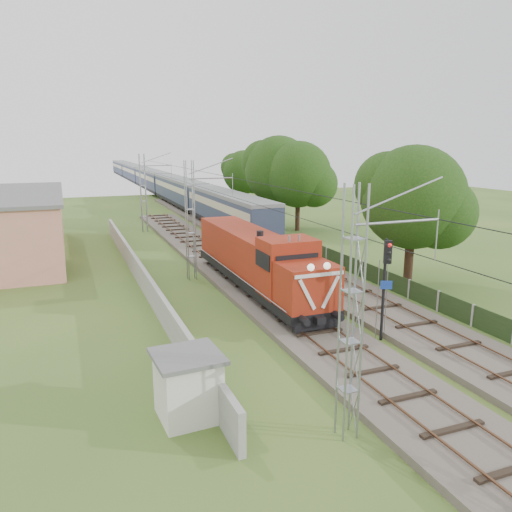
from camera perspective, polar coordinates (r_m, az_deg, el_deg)
name	(u,v)px	position (r m, az deg, el deg)	size (l,w,h in m)	color
ground	(313,335)	(24.71, 6.50, -8.91)	(140.00, 140.00, 0.00)	#365821
track_main	(260,292)	(30.66, 0.42, -4.11)	(4.20, 70.00, 0.45)	#6B6054
track_side	(258,246)	(44.16, 0.23, 1.17)	(4.20, 80.00, 0.45)	#6B6054
catenary	(191,220)	(33.58, -7.43, 4.05)	(3.31, 70.00, 8.00)	gray
boundary_wall	(140,273)	(33.60, -13.16, -1.93)	(0.25, 40.00, 1.50)	#9E9E99
station_building	(9,225)	(44.91, -26.36, 3.20)	(8.40, 20.40, 5.22)	tan
fence	(409,289)	(31.11, 17.10, -3.64)	(0.12, 32.00, 1.20)	black
locomotive	(257,259)	(30.51, 0.15, -0.38)	(2.83, 16.14, 4.10)	black
coach_rake	(152,179)	(95.63, -11.80, 8.62)	(3.01, 112.53, 3.48)	black
signal_post	(386,272)	(23.55, 14.62, -1.77)	(0.51, 0.42, 4.88)	black
relay_hut	(188,386)	(17.45, -7.76, -14.45)	(2.34, 2.34, 2.29)	silver
tree_a	(414,199)	(33.57, 17.64, 6.27)	(6.96, 6.63, 9.02)	#392217
tree_b	(299,175)	(52.45, 4.94, 9.19)	(7.18, 6.84, 9.31)	#392217
tree_c	(279,171)	(54.24, 2.69, 9.71)	(7.62, 7.25, 9.87)	#392217
tree_d	(245,173)	(69.60, -1.28, 9.50)	(6.26, 5.96, 8.11)	#392217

